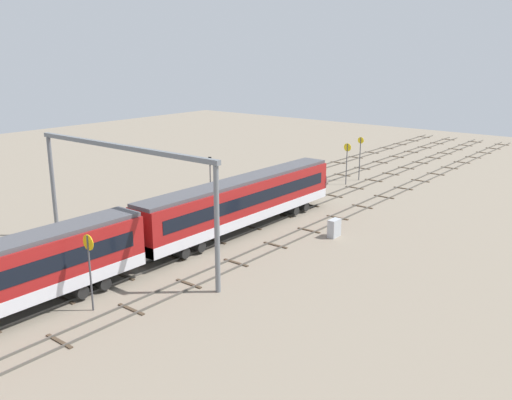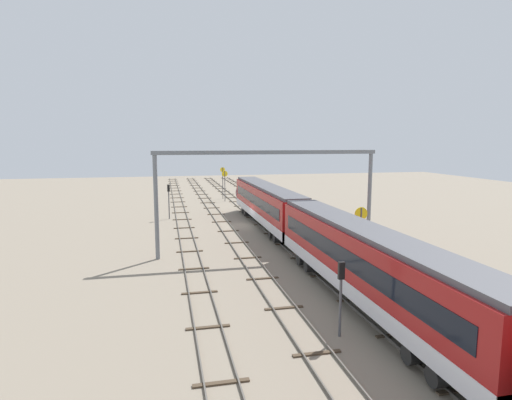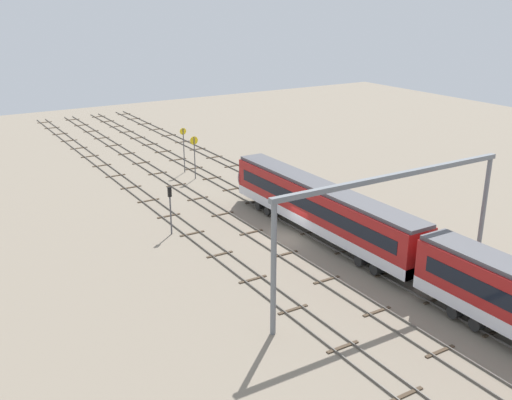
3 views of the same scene
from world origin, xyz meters
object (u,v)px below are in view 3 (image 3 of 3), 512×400
at_px(signal_light_trackside_approach, 170,204).
at_px(overhead_gantry, 393,205).
at_px(speed_sign_far_trackside, 194,151).
at_px(relay_cabinet, 356,202).
at_px(speed_sign_near_foreground, 184,145).

bearing_deg(signal_light_trackside_approach, overhead_gantry, -155.53).
bearing_deg(speed_sign_far_trackside, relay_cabinet, -153.26).
xyz_separation_m(speed_sign_near_foreground, speed_sign_far_trackside, (-3.19, 0.08, -0.08)).
distance_m(speed_sign_near_foreground, signal_light_trackside_approach, 20.07).
distance_m(speed_sign_near_foreground, speed_sign_far_trackside, 3.19).
bearing_deg(relay_cabinet, signal_light_trackside_approach, 78.48).
distance_m(overhead_gantry, speed_sign_far_trackside, 33.59).
bearing_deg(speed_sign_near_foreground, signal_light_trackside_approach, 151.77).
height_order(overhead_gantry, relay_cabinet, overhead_gantry).
bearing_deg(overhead_gantry, relay_cabinet, -33.55).
height_order(speed_sign_near_foreground, relay_cabinet, speed_sign_near_foreground).
relative_size(speed_sign_far_trackside, relay_cabinet, 3.19).
relative_size(speed_sign_near_foreground, relay_cabinet, 3.44).
distance_m(speed_sign_near_foreground, relay_cabinet, 23.48).
bearing_deg(speed_sign_far_trackside, overhead_gantry, 178.62).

